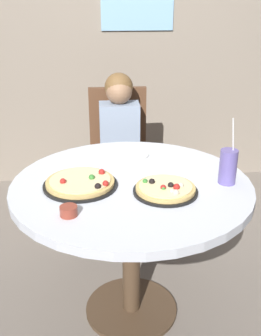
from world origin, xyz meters
TOP-DOWN VIEW (x-y plane):
  - ground_plane at (0.00, 0.00)m, footprint 8.00×8.00m
  - wall_with_window at (0.00, 1.75)m, footprint 5.20×0.14m
  - dining_table at (0.00, 0.00)m, footprint 1.11×1.11m
  - chair_wooden at (0.00, 1.01)m, footprint 0.40×0.40m
  - diner_child at (-0.00, 0.83)m, footprint 0.26×0.41m
  - pizza_veggie at (-0.23, -0.02)m, footprint 0.33×0.33m
  - pizza_cheese at (0.14, -0.12)m, footprint 0.28×0.28m
  - soda_cup at (0.43, -0.04)m, footprint 0.08×0.08m
  - sauce_bowl at (-0.27, -0.28)m, footprint 0.07×0.07m
  - plate_small at (0.03, 0.33)m, footprint 0.18×0.18m

SIDE VIEW (x-z plane):
  - ground_plane at x=0.00m, z-range 0.00..0.00m
  - diner_child at x=0.00m, z-range -0.06..1.02m
  - chair_wooden at x=0.00m, z-range 0.06..1.01m
  - dining_table at x=0.00m, z-range 0.26..1.01m
  - plate_small at x=0.03m, z-range 0.75..0.76m
  - pizza_veggie at x=-0.23m, z-range 0.74..0.79m
  - pizza_cheese at x=0.14m, z-range 0.74..0.79m
  - sauce_bowl at x=-0.27m, z-range 0.75..0.79m
  - soda_cup at x=0.43m, z-range 0.68..0.99m
  - wall_with_window at x=0.00m, z-range 0.00..2.90m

